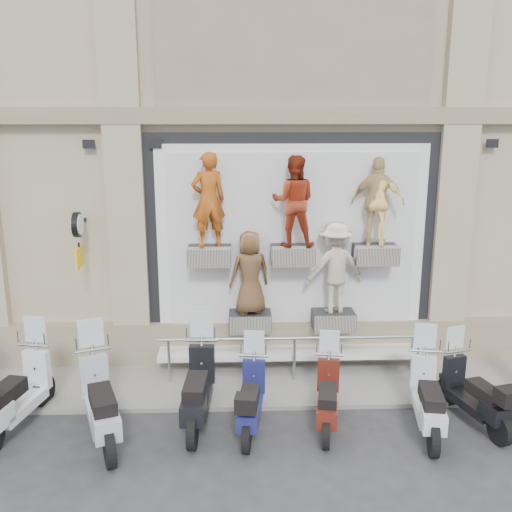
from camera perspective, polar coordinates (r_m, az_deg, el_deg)
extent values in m
plane|color=#2E2E31|center=(9.16, 5.13, -18.17)|extent=(90.00, 90.00, 0.00)
cube|color=gray|center=(10.97, 3.76, -12.18)|extent=(16.00, 2.20, 0.08)
cube|color=black|center=(10.99, 3.51, 0.96)|extent=(5.60, 0.10, 4.30)
cube|color=white|center=(10.93, 3.54, 0.89)|extent=(5.10, 0.06, 3.90)
cube|color=white|center=(10.89, 3.56, 0.84)|extent=(4.70, 0.04, 3.60)
cube|color=white|center=(11.22, 3.56, -9.43)|extent=(5.10, 0.75, 0.10)
cube|color=#28282B|center=(10.61, -4.67, 0.05)|extent=(0.80, 0.50, 0.35)
imported|color=#C65916|center=(10.41, -4.78, 5.62)|extent=(0.72, 0.58, 1.73)
cube|color=#28282B|center=(10.65, 3.70, 0.12)|extent=(0.80, 0.50, 0.35)
imported|color=maroon|center=(10.45, 3.78, 5.49)|extent=(0.88, 0.73, 1.66)
cube|color=#28282B|center=(10.91, 11.82, 0.19)|extent=(0.80, 0.50, 0.35)
imported|color=#EBCB80|center=(10.72, 12.08, 5.33)|extent=(1.03, 0.67, 1.63)
cube|color=#28282B|center=(10.98, -0.60, -6.52)|extent=(0.80, 0.50, 0.35)
imported|color=brown|center=(10.68, -0.61, -1.67)|extent=(0.89, 0.71, 1.58)
cube|color=#28282B|center=(11.13, 7.72, -6.36)|extent=(0.80, 0.50, 0.35)
imported|color=beige|center=(10.82, 7.90, -1.15)|extent=(1.24, 0.87, 1.74)
cube|color=black|center=(10.97, -17.08, 3.28)|extent=(0.06, 0.56, 0.06)
cylinder|color=black|center=(10.71, -17.44, 3.01)|extent=(0.10, 0.46, 0.46)
cube|color=yellow|center=(10.83, -17.22, -0.11)|extent=(0.04, 0.50, 0.38)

